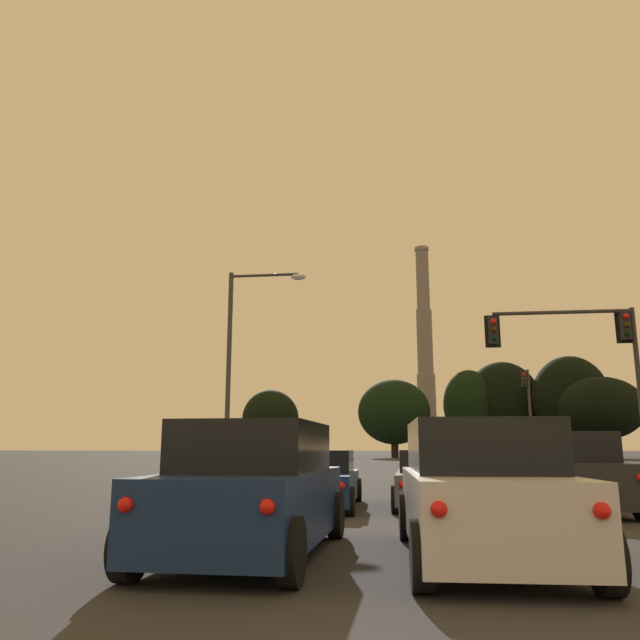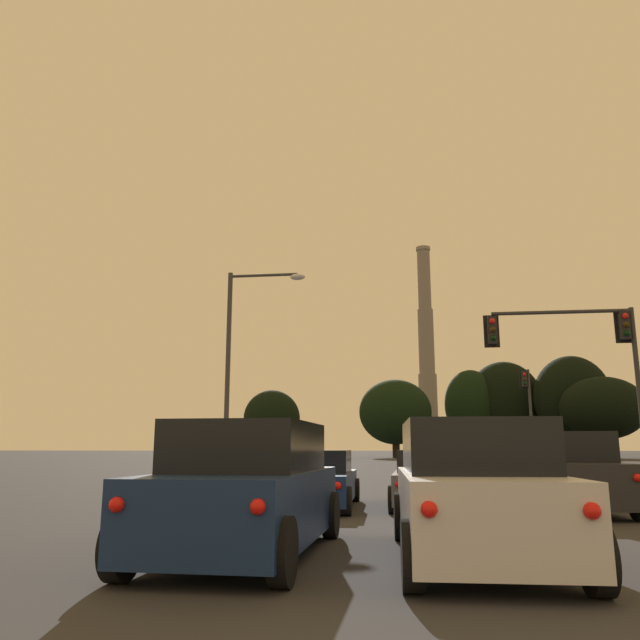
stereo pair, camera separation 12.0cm
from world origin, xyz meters
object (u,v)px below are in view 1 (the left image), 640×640
object	(u,v)px
sedan_left_lane_front	(320,480)
sedan_center_lane_front	(432,480)
smokestack	(426,370)
suv_center_lane_second	(480,492)
suv_right_lane_front	(566,473)
traffic_light_overhead_right	(587,350)
traffic_light_far_right	(528,404)
street_lamp	(241,352)
suv_left_lane_second	(254,490)

from	to	relation	value
sedan_left_lane_front	sedan_center_lane_front	size ratio (longest dim) A/B	1.00
smokestack	sedan_left_lane_front	bearing A→B (deg)	-93.97
sedan_left_lane_front	smokestack	xyz separation A→B (m)	(7.64, 109.97, 16.06)
suv_center_lane_second	smokestack	distance (m)	118.47
suv_center_lane_second	suv_right_lane_front	size ratio (longest dim) A/B	1.00
suv_right_lane_front	smokestack	size ratio (longest dim) A/B	0.12
suv_right_lane_front	sedan_center_lane_front	xyz separation A→B (m)	(-3.17, 0.78, -0.23)
suv_right_lane_front	traffic_light_overhead_right	distance (m)	9.18
sedan_center_lane_front	sedan_left_lane_front	bearing A→B (deg)	-167.28
smokestack	sedan_center_lane_front	bearing A→B (deg)	-92.49
sedan_center_lane_front	traffic_light_far_right	world-z (taller)	traffic_light_far_right
sedan_center_lane_front	traffic_light_far_right	size ratio (longest dim) A/B	0.70
traffic_light_overhead_right	street_lamp	world-z (taller)	street_lamp
suv_left_lane_second	sedan_center_lane_front	bearing A→B (deg)	71.22
suv_right_lane_front	traffic_light_far_right	distance (m)	28.90
suv_left_lane_second	sedan_center_lane_front	distance (m)	8.39
suv_center_lane_second	suv_right_lane_front	distance (m)	7.72
street_lamp	suv_center_lane_second	bearing A→B (deg)	-64.82
street_lamp	traffic_light_far_right	bearing A→B (deg)	51.87
sedan_center_lane_front	traffic_light_overhead_right	size ratio (longest dim) A/B	0.72
sedan_center_lane_front	traffic_light_overhead_right	xyz separation A→B (m)	(6.12, 6.87, 4.35)
traffic_light_far_right	street_lamp	size ratio (longest dim) A/B	0.77
suv_right_lane_front	traffic_light_far_right	world-z (taller)	traffic_light_far_right
suv_right_lane_front	smokestack	xyz separation A→B (m)	(1.59, 110.18, 15.83)
traffic_light_overhead_right	smokestack	bearing A→B (deg)	90.76
suv_right_lane_front	sedan_center_lane_front	distance (m)	3.28
street_lamp	smokestack	world-z (taller)	smokestack
suv_right_lane_front	street_lamp	bearing A→B (deg)	138.21
sedan_left_lane_front	street_lamp	size ratio (longest dim) A/B	0.54
sedan_center_lane_front	smokestack	distance (m)	110.67
sedan_left_lane_front	sedan_center_lane_front	distance (m)	2.93
traffic_light_far_right	street_lamp	bearing A→B (deg)	-128.13
suv_left_lane_second	traffic_light_overhead_right	distance (m)	17.77
sedan_left_lane_front	smokestack	size ratio (longest dim) A/B	0.11
suv_center_lane_second	sedan_center_lane_front	size ratio (longest dim) A/B	1.04
suv_right_lane_front	sedan_left_lane_front	bearing A→B (deg)	176.54
street_lamp	smokestack	size ratio (longest dim) A/B	0.21
suv_left_lane_second	sedan_center_lane_front	size ratio (longest dim) A/B	1.04
sedan_left_lane_front	street_lamp	bearing A→B (deg)	115.72
sedan_left_lane_front	suv_left_lane_second	xyz separation A→B (m)	(-0.03, -7.30, 0.23)
suv_right_lane_front	smokestack	world-z (taller)	smokestack
sedan_center_lane_front	street_lamp	world-z (taller)	street_lamp
sedan_left_lane_front	smokestack	bearing A→B (deg)	84.84
suv_right_lane_front	street_lamp	size ratio (longest dim) A/B	0.56
street_lamp	suv_right_lane_front	bearing A→B (deg)	-40.30
traffic_light_overhead_right	suv_right_lane_front	bearing A→B (deg)	-111.05
sedan_center_lane_front	street_lamp	size ratio (longest dim) A/B	0.54
suv_center_lane_second	traffic_light_overhead_right	distance (m)	16.44
traffic_light_far_right	suv_left_lane_second	bearing A→B (deg)	-107.12
suv_left_lane_second	traffic_light_far_right	size ratio (longest dim) A/B	0.73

